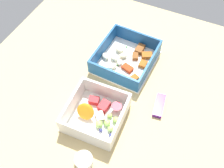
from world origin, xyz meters
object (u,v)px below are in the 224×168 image
candy_bar (159,106)px  paper_cup_liner (84,160)px  pasta_container (126,59)px  fruit_bowl (97,114)px

candy_bar → paper_cup_liner: paper_cup_liner is taller
candy_bar → pasta_container: bearing=-126.4°
pasta_container → paper_cup_liner: bearing=8.1°
candy_bar → paper_cup_liner: size_ratio=1.63×
fruit_bowl → candy_bar: fruit_bowl is taller
candy_bar → paper_cup_liner: 24.38cm
fruit_bowl → pasta_container: bearing=-177.7°
fruit_bowl → candy_bar: (-9.98, 13.48, -1.37)cm
pasta_container → paper_cup_liner: size_ratio=4.25×
candy_bar → fruit_bowl: bearing=-53.5°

